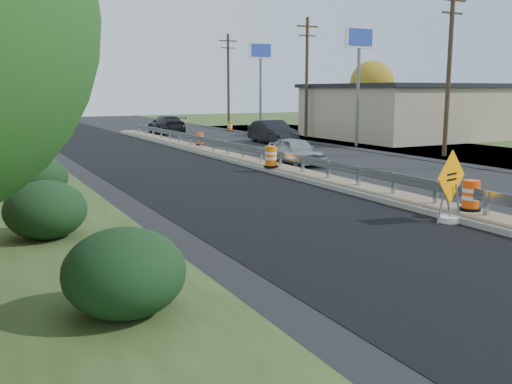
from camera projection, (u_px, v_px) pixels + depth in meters
name	position (u px, v px, depth m)	size (l,w,h in m)	color
ground	(393.00, 200.00, 19.95)	(140.00, 140.00, 0.00)	black
milled_overlay	(178.00, 172.00, 26.72)	(7.20, 120.00, 0.01)	black
median	(280.00, 169.00, 26.93)	(1.60, 55.00, 0.23)	gray
guardrail	(270.00, 154.00, 27.70)	(0.10, 46.15, 0.72)	silver
retail_building_near	(431.00, 110.00, 46.54)	(18.50, 12.50, 4.27)	tan
pylon_sign_mid	(359.00, 49.00, 37.54)	(2.20, 0.30, 7.90)	slate
pylon_sign_north	(261.00, 59.00, 49.79)	(2.20, 0.30, 7.90)	slate
utility_pole_smid	(449.00, 69.00, 32.14)	(1.90, 0.26, 9.40)	#473523
utility_pole_nmid	(307.00, 75.00, 45.27)	(1.90, 0.26, 9.40)	#473523
utility_pole_north	(228.00, 79.00, 58.39)	(1.90, 0.26, 9.40)	#473523
hedge_south	(124.00, 272.00, 9.61)	(2.09, 2.09, 1.52)	black
hedge_mid	(45.00, 210.00, 14.63)	(2.09, 2.09, 1.52)	black
hedge_north	(38.00, 177.00, 20.11)	(2.09, 2.09, 1.52)	black
tree_far_yellow	(372.00, 83.00, 60.63)	(4.62, 4.62, 6.86)	#473523
caution_sign	(450.00, 204.00, 16.43)	(1.47, 0.64, 2.11)	white
barrel_median_near	(471.00, 196.00, 17.01)	(0.62, 0.62, 0.91)	black
barrel_median_mid	(271.00, 157.00, 26.50)	(0.67, 0.67, 0.99)	black
barrel_median_far	(200.00, 139.00, 37.21)	(0.56, 0.56, 0.81)	black
barrel_shoulder_mid	(258.00, 135.00, 43.80)	(0.58, 0.58, 0.85)	black
barrel_shoulder_far	(230.00, 127.00, 53.51)	(0.55, 0.55, 0.81)	black
car_silver	(296.00, 151.00, 29.56)	(1.61, 4.00, 1.36)	#A8A9AD
car_dark_mid	(273.00, 132.00, 40.85)	(1.76, 5.03, 1.66)	black
car_dark_far	(167.00, 125.00, 50.09)	(2.22, 5.47, 1.59)	black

